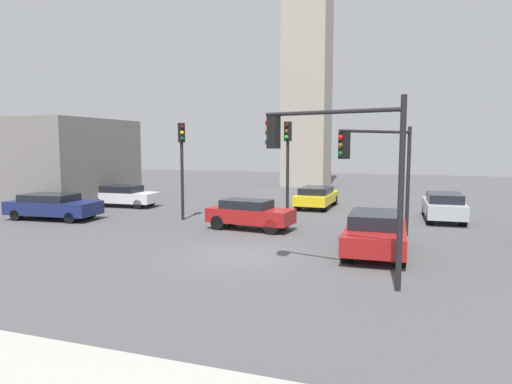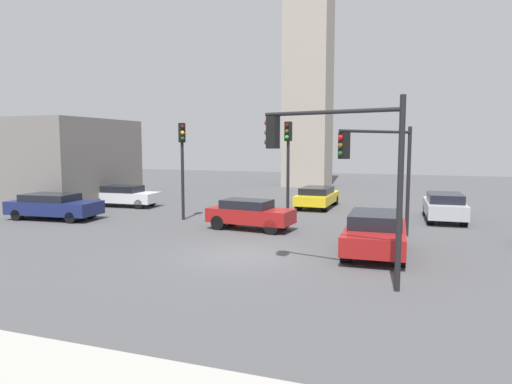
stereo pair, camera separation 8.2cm
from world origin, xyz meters
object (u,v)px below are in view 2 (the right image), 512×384
Objects in this scene: car_0 at (125,195)px; car_4 at (444,206)px; car_5 at (317,196)px; car_1 at (376,232)px; traffic_light_2 at (182,153)px; traffic_light_1 at (332,153)px; car_6 at (54,206)px; car_3 at (250,214)px; traffic_light_0 at (377,158)px; traffic_light_3 at (288,152)px.

car_4 is at bearing -0.04° from car_0.
car_4 is 1.00× the size of car_5.
traffic_light_2 is at bearing -115.11° from car_1.
car_0 is at bearing -23.15° from traffic_light_1.
car_6 is (-15.81, 5.92, -3.00)m from traffic_light_1.
car_5 is (-3.57, 14.97, -3.02)m from traffic_light_1.
car_1 is 6.62m from car_3.
car_6 is (-16.77, 2.16, -0.06)m from car_1.
traffic_light_2 is (-9.27, 8.09, -0.20)m from traffic_light_1.
car_0 is (-16.02, 5.56, -2.70)m from traffic_light_0.
traffic_light_1 reaches higher than car_4.
car_1 is at bearing 39.94° from traffic_light_0.
traffic_light_2 is 1.02× the size of car_6.
car_3 is 10.84m from car_6.
traffic_light_0 is 3.34m from car_1.
traffic_light_0 is 16.81m from car_6.
traffic_light_2 is 5.50m from traffic_light_3.
car_3 is 8.44m from car_5.
car_4 is at bearing 13.68° from car_6.
car_0 is at bearing -117.32° from car_1.
traffic_light_0 is 10.30m from traffic_light_2.
car_6 is at bearing -170.59° from car_3.
car_1 reaches higher than car_0.
traffic_light_1 is 1.28× the size of car_3.
car_5 is 0.93× the size of car_6.
traffic_light_3 reaches higher than car_3.
car_0 is (-11.17, 1.44, -2.86)m from traffic_light_3.
traffic_light_1 is 1.23× the size of car_0.
traffic_light_0 is 1.00× the size of car_1.
car_0 is at bearing -156.93° from traffic_light_2.
traffic_light_1 is 1.03× the size of traffic_light_3.
car_0 is 0.91× the size of car_1.
car_0 is (-15.25, 11.37, -3.01)m from traffic_light_1.
car_6 is at bearing 105.48° from car_4.
car_6 is (-0.56, -5.45, 0.01)m from car_0.
car_4 is (12.95, 4.29, -2.76)m from traffic_light_2.
car_4 is (8.68, 5.73, 0.01)m from car_3.
car_5 is (1.43, 8.32, -0.04)m from car_3.
car_5 is (-7.25, 2.59, -0.06)m from car_4.
traffic_light_0 is 1.15× the size of car_3.
car_3 is at bearing -118.06° from car_1.
traffic_light_0 is 6.41m from car_3.
traffic_light_0 is 1.03× the size of car_4.
car_6 is at bearing -99.00° from car_0.
traffic_light_3 reaches higher than car_5.
traffic_light_0 reaches higher than car_1.
car_6 is at bearing 127.10° from car_5.
car_4 reaches higher than car_5.
car_3 is at bearing -63.53° from traffic_light_0.
traffic_light_2 is 5.30m from car_3.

